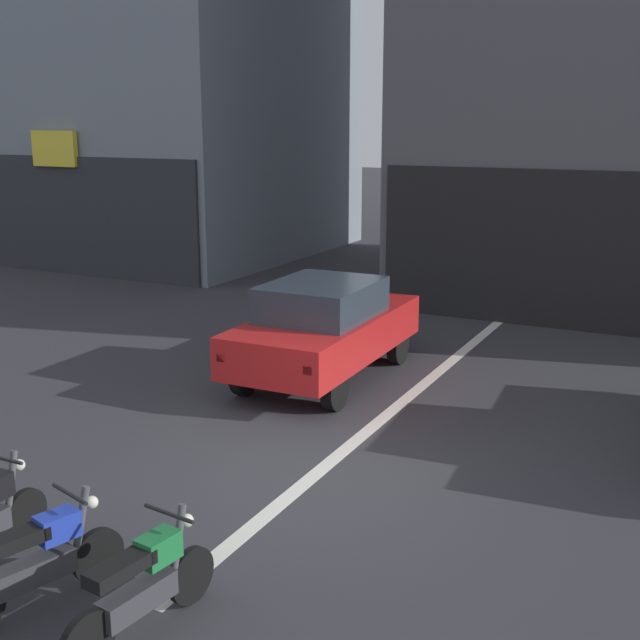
% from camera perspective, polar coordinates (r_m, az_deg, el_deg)
% --- Properties ---
extents(ground_plane, '(120.00, 120.00, 0.00)m').
position_cam_1_polar(ground_plane, '(9.84, -0.62, -11.04)').
color(ground_plane, '#333338').
extents(lane_centre_line, '(0.20, 18.00, 0.01)m').
position_cam_1_polar(lane_centre_line, '(15.10, 9.94, -2.26)').
color(lane_centre_line, silver).
rests_on(lane_centre_line, ground).
extents(car_red_crossing_near, '(1.81, 4.12, 1.64)m').
position_cam_1_polar(car_red_crossing_near, '(13.16, 0.33, -0.47)').
color(car_red_crossing_near, black).
rests_on(car_red_crossing_near, ground).
extents(car_black_down_street, '(2.27, 4.29, 1.64)m').
position_cam_1_polar(car_black_down_street, '(21.17, 19.12, 4.25)').
color(car_black_down_street, black).
rests_on(car_black_down_street, ground).
extents(motorcycle_blue_row_left_mid, '(0.64, 1.62, 0.98)m').
position_cam_1_polar(motorcycle_blue_row_left_mid, '(7.70, -19.12, -15.61)').
color(motorcycle_blue_row_left_mid, black).
rests_on(motorcycle_blue_row_left_mid, ground).
extents(motorcycle_green_row_centre, '(0.55, 1.66, 0.98)m').
position_cam_1_polar(motorcycle_green_row_centre, '(7.11, -12.35, -17.72)').
color(motorcycle_green_row_centre, black).
rests_on(motorcycle_green_row_centre, ground).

